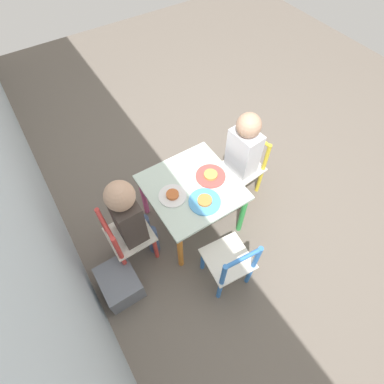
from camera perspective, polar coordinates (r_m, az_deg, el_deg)
ground_plane at (r=2.21m, az=0.00°, el=-5.32°), size 6.00×6.00×0.00m
kids_table at (r=1.91m, az=0.00°, el=-0.01°), size 0.55×0.55×0.42m
chair_yellow at (r=2.21m, az=9.88°, el=4.72°), size 0.28×0.28×0.51m
chair_red at (r=1.91m, az=-12.31°, el=-8.46°), size 0.26×0.26×0.51m
chair_blue at (r=1.82m, az=7.20°, el=-13.23°), size 0.28×0.28×0.51m
child_front at (r=2.03m, az=9.45°, el=7.47°), size 0.21×0.22×0.75m
child_back at (r=1.74m, az=-11.73°, el=-4.59°), size 0.20×0.22×0.75m
plate_front at (r=1.90m, az=3.56°, el=3.12°), size 0.19×0.19×0.03m
plate_back at (r=1.81m, az=-3.73°, el=-0.66°), size 0.17×0.17×0.03m
plate_left at (r=1.78m, az=2.43°, el=-1.78°), size 0.19×0.19×0.03m
storage_bin at (r=1.99m, az=-13.59°, el=-16.46°), size 0.27×0.22×0.17m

